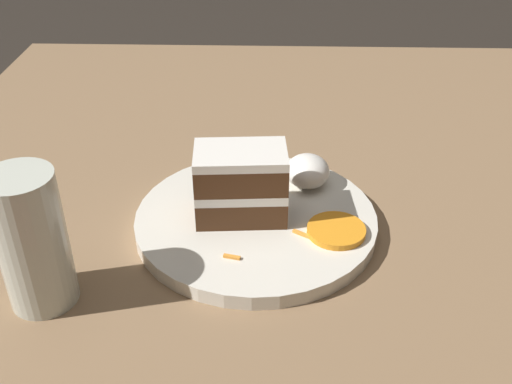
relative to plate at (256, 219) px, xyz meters
The scene contains 8 objects.
ground_plane 0.07m from the plate, 87.80° to the left, with size 6.00×6.00×0.00m, color black.
dining_table 0.06m from the plate, 87.80° to the left, with size 1.21×1.05×0.02m, color #846647.
plate is the anchor object (origin of this frame).
cake_slice 0.05m from the plate, 87.80° to the right, with size 0.07×0.10×0.08m.
cream_dollop 0.09m from the plate, 135.06° to the left, with size 0.06×0.05×0.04m, color white.
orange_garnish 0.09m from the plate, 68.47° to the left, with size 0.06×0.06×0.01m, color orange.
carrot_shreds_scatter 0.03m from the plate, behind, with size 0.17×0.13×0.00m.
drinking_glass 0.24m from the plate, 57.88° to the right, with size 0.06×0.06×0.14m.
Camera 1 is at (0.55, -0.04, 0.42)m, focal length 42.00 mm.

